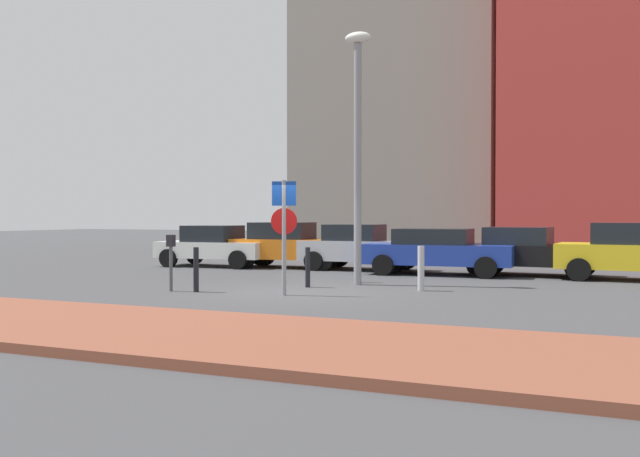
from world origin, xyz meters
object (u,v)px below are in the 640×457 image
Objects in this scene: traffic_bollard_edge at (196,270)px; traffic_bollard_mid at (421,268)px; parked_car_silver at (359,247)px; parked_car_yellow at (637,251)px; parking_meter at (171,255)px; parked_car_orange at (290,245)px; parked_car_white at (215,246)px; parked_car_blue at (438,250)px; street_lamp at (358,135)px; parked_car_black at (528,251)px; traffic_bollard_near at (358,265)px; traffic_bollard_far at (308,267)px; parking_sign_post at (284,223)px.

traffic_bollard_mid is at bearing 26.32° from traffic_bollard_edge.
parked_car_yellow is at bearing -3.45° from parked_car_silver.
parked_car_yellow is 3.20× the size of parking_meter.
parked_car_white is at bearing -169.04° from parked_car_orange.
parked_car_blue is 5.14m from street_lamp.
parked_car_orange is at bearing 138.43° from traffic_bollard_mid.
traffic_bollard_mid is at bearing -108.45° from parked_car_black.
parked_car_white is at bearing -177.07° from parked_car_black.
parked_car_white is 3.79× the size of traffic_bollard_mid.
traffic_bollard_near is at bearing -133.84° from parked_car_black.
traffic_bollard_near is (1.45, -4.04, -0.29)m from parked_car_silver.
traffic_bollard_far reaches higher than traffic_bollard_near.
parked_car_white is at bearing 152.19° from traffic_bollard_near.
parked_car_orange reaches higher than traffic_bollard_far.
street_lamp is at bearing 76.81° from parking_sign_post.
traffic_bollard_edge is (0.63, 0.12, -0.35)m from parking_meter.
parked_car_silver is at bearing 165.38° from parked_car_blue.
parked_car_orange is (2.74, 0.53, 0.06)m from parked_car_white.
street_lamp is (6.96, -4.14, 3.17)m from parked_car_white.
traffic_bollard_far is (-0.92, -1.12, -3.40)m from street_lamp.
parked_car_silver is 2.93× the size of parking_meter.
parked_car_orange is 2.57m from parked_car_silver.
parking_sign_post is at bearing -82.56° from traffic_bollard_far.
parked_car_white is 3.03× the size of parking_meter.
parked_car_yellow reaches higher than traffic_bollard_mid.
parking_meter is 0.21× the size of street_lamp.
traffic_bollard_far is at bearing -112.73° from traffic_bollard_near.
street_lamp is 6.52× the size of traffic_bollard_far.
parked_car_white is at bearing 138.93° from traffic_bollard_far.
street_lamp is (0.69, 2.94, 2.27)m from parking_sign_post.
parked_car_silver is 0.95× the size of parked_car_black.
parked_car_white is 7.64m from traffic_bollard_near.
street_lamp is at bearing -70.24° from parked_car_silver.
traffic_bollard_edge is at bearing -99.06° from parked_car_silver.
parked_car_white is 4.05× the size of traffic_bollard_far.
parking_meter is at bearing -65.18° from parked_car_white.
parking_meter is (3.43, -7.41, 0.14)m from parked_car_white.
parked_car_orange reaches higher than parking_meter.
traffic_bollard_mid is (-4.82, -4.89, -0.29)m from parked_car_yellow.
parked_car_orange is 0.99× the size of parked_car_yellow.
street_lamp is at bearing 42.75° from parking_meter.
parked_car_blue is 8.13m from traffic_bollard_edge.
parked_car_blue is at bearing 56.65° from parking_meter.
traffic_bollard_mid is 1.07× the size of traffic_bollard_far.
parking_meter is (-2.85, -0.33, -0.76)m from parking_sign_post.
street_lamp reaches higher than parked_car_silver.
parked_car_white is at bearing 151.02° from traffic_bollard_mid.
parked_car_white is 8.16m from parking_meter.
parked_car_yellow is 6.87m from traffic_bollard_mid.
parked_car_orange is at bearing 114.94° from parking_sign_post.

